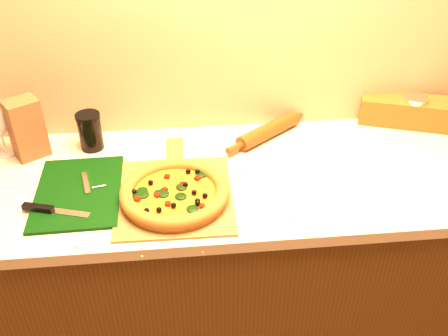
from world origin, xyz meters
The scene contains 11 objects.
cabinet centered at (0.00, 1.43, 0.43)m, with size 2.80×0.65×0.86m, color #4E2E10.
countertop centered at (0.00, 1.43, 0.88)m, with size 2.84×0.68×0.04m, color beige.
pizza_peel centered at (-0.26, 1.33, 0.90)m, with size 0.37×0.55×0.01m.
pizza centered at (-0.26, 1.30, 0.93)m, with size 0.34×0.34×0.05m.
cutting_board centered at (-0.57, 1.36, 0.91)m, with size 0.29×0.38×0.03m.
bottle_cap centered at (-0.61, 1.32, 0.90)m, with size 0.03×0.03×0.01m, color black.
rolling_pin centered at (0.10, 1.65, 0.93)m, with size 0.35×0.27×0.06m.
coffee_canister centered at (0.67, 1.68, 0.96)m, with size 0.09×0.09×0.12m.
bread_bag centered at (0.67, 1.70, 0.95)m, with size 0.38×0.12×0.11m, color brown.
paper_bag centered at (-0.76, 1.61, 1.01)m, with size 0.11×0.09×0.22m, color brown.
dark_jar centered at (-0.56, 1.64, 0.97)m, with size 0.09×0.09×0.14m.
Camera 1 is at (-0.23, 0.06, 1.89)m, focal length 40.00 mm.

